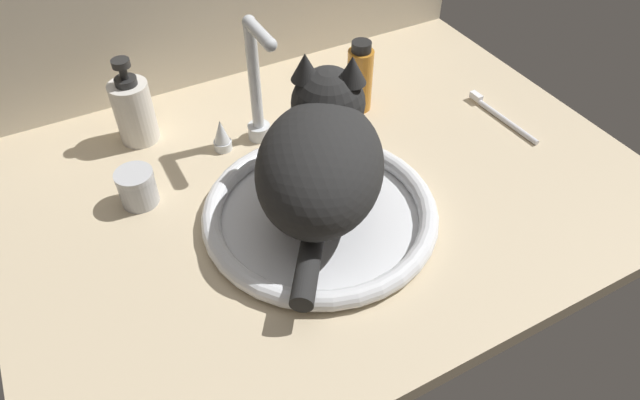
# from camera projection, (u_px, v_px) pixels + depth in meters

# --- Properties ---
(countertop) EXTENTS (1.03, 0.75, 0.03)m
(countertop) POSITION_uv_depth(u_px,v_px,m) (325.00, 187.00, 0.95)
(countertop) COLOR #CCB793
(countertop) RESTS_ON ground
(sink_basin) EXTENTS (0.36, 0.36, 0.03)m
(sink_basin) POSITION_uv_depth(u_px,v_px,m) (320.00, 212.00, 0.87)
(sink_basin) COLOR white
(sink_basin) RESTS_ON countertop
(faucet) EXTENTS (0.17, 0.11, 0.23)m
(faucet) POSITION_uv_depth(u_px,v_px,m) (258.00, 97.00, 0.96)
(faucet) COLOR silver
(faucet) RESTS_ON countertop
(cat) EXTENTS (0.30, 0.33, 0.20)m
(cat) POSITION_uv_depth(u_px,v_px,m) (322.00, 153.00, 0.81)
(cat) COLOR black
(cat) RESTS_ON sink_basin
(amber_bottle) EXTENTS (0.05, 0.05, 0.14)m
(amber_bottle) POSITION_uv_depth(u_px,v_px,m) (360.00, 78.00, 1.04)
(amber_bottle) COLOR #C67A23
(amber_bottle) RESTS_ON countertop
(soap_pump_bottle) EXTENTS (0.07, 0.07, 0.16)m
(soap_pump_bottle) POSITION_uv_depth(u_px,v_px,m) (134.00, 110.00, 0.98)
(soap_pump_bottle) COLOR silver
(soap_pump_bottle) RESTS_ON countertop
(metal_jar) EXTENTS (0.06, 0.06, 0.06)m
(metal_jar) POSITION_uv_depth(u_px,v_px,m) (137.00, 187.00, 0.88)
(metal_jar) COLOR #B2B5BA
(metal_jar) RESTS_ON countertop
(toothbrush) EXTENTS (0.02, 0.17, 0.02)m
(toothbrush) POSITION_uv_depth(u_px,v_px,m) (501.00, 116.00, 1.06)
(toothbrush) COLOR silver
(toothbrush) RESTS_ON countertop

